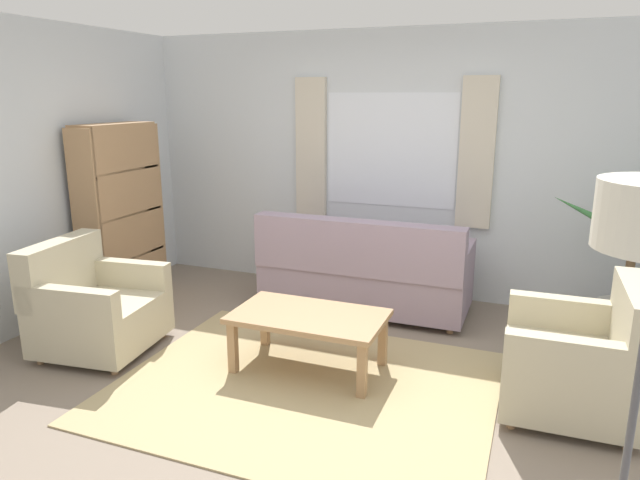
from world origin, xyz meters
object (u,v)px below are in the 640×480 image
object	(u,v)px
armchair_left	(93,307)
bookshelf	(122,209)
couch	(364,273)
armchair_right	(581,361)
coffee_table	(309,321)
potted_plant	(628,280)

from	to	relation	value
armchair_left	bookshelf	bearing A→B (deg)	20.92
bookshelf	couch	bearing A→B (deg)	102.62
armchair_right	bookshelf	size ratio (longest dim) A/B	0.51
couch	armchair_left	size ratio (longest dim) A/B	2.05
armchair_left	coffee_table	distance (m)	1.74
armchair_right	armchair_left	bearing A→B (deg)	-85.15
couch	potted_plant	distance (m)	2.21
armchair_left	coffee_table	bearing A→B (deg)	-86.98
armchair_left	coffee_table	world-z (taller)	armchair_left
couch	potted_plant	size ratio (longest dim) A/B	1.54
armchair_left	potted_plant	world-z (taller)	potted_plant
armchair_left	bookshelf	size ratio (longest dim) A/B	0.54
armchair_right	couch	bearing A→B (deg)	-125.01
armchair_left	potted_plant	distance (m)	4.30
couch	armchair_left	world-z (taller)	couch
bookshelf	armchair_left	bearing A→B (deg)	27.49
coffee_table	bookshelf	size ratio (longest dim) A/B	0.64
potted_plant	bookshelf	bearing A→B (deg)	-171.55
bookshelf	armchair_right	bearing A→B (deg)	80.39
couch	armchair_left	bearing A→B (deg)	42.37
couch	potted_plant	xyz separation A→B (m)	(2.20, 0.15, 0.15)
armchair_left	bookshelf	distance (m)	1.33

